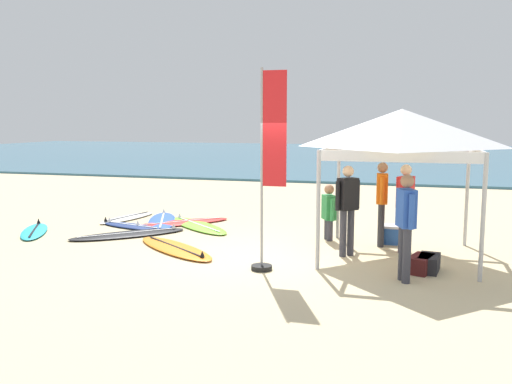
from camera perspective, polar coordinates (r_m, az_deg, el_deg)
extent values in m
plane|color=beige|center=(10.15, 0.35, -6.89)|extent=(80.00, 80.00, 0.00)
cube|color=#386B84|center=(39.81, 12.28, 3.78)|extent=(80.00, 36.00, 0.10)
cylinder|color=#B7B7BC|center=(9.17, 6.61, -1.95)|extent=(0.07, 0.07, 2.05)
cylinder|color=#B7B7BC|center=(9.12, 22.98, -2.55)|extent=(0.07, 0.07, 2.05)
cylinder|color=#B7B7BC|center=(11.72, 8.73, 0.07)|extent=(0.07, 0.07, 2.05)
cylinder|color=#B7B7BC|center=(11.68, 21.50, -0.39)|extent=(0.07, 0.07, 2.05)
cube|color=white|center=(8.94, 14.97, 3.64)|extent=(2.60, 0.03, 0.18)
cube|color=white|center=(11.54, 15.26, 4.45)|extent=(2.60, 0.03, 0.18)
cube|color=white|center=(10.35, 7.89, 4.31)|extent=(0.03, 2.60, 0.18)
cube|color=white|center=(10.30, 22.40, 3.81)|extent=(0.03, 2.60, 0.18)
pyramid|color=white|center=(10.23, 15.22, 6.55)|extent=(2.72, 2.72, 0.70)
ellipsoid|color=black|center=(12.30, -13.40, -4.38)|extent=(2.35, 2.28, 0.07)
cube|color=white|center=(12.29, -13.41, -4.20)|extent=(1.62, 1.54, 0.01)
cone|color=white|center=(12.57, -8.73, -3.56)|extent=(0.09, 0.09, 0.12)
ellipsoid|color=#23B2CC|center=(13.28, -22.48, -3.87)|extent=(1.47, 1.95, 0.07)
cube|color=black|center=(13.28, -22.49, -3.71)|extent=(0.90, 1.44, 0.01)
cone|color=black|center=(14.05, -22.10, -2.86)|extent=(0.09, 0.09, 0.12)
ellipsoid|color=white|center=(14.37, -13.50, -2.68)|extent=(0.91, 1.98, 0.07)
cube|color=black|center=(14.36, -13.50, -2.53)|extent=(0.39, 1.60, 0.01)
cone|color=black|center=(13.79, -15.69, -2.77)|extent=(0.09, 0.09, 0.12)
ellipsoid|color=orange|center=(10.80, -8.62, -5.91)|extent=(2.45, 2.08, 0.07)
cube|color=black|center=(10.79, -8.62, -5.71)|extent=(1.76, 1.33, 0.01)
cone|color=black|center=(9.89, -5.73, -6.53)|extent=(0.09, 0.09, 0.12)
ellipsoid|color=red|center=(13.44, -8.09, -3.24)|extent=(2.32, 2.30, 0.07)
cube|color=white|center=(13.43, -8.09, -3.08)|extent=(1.59, 1.57, 0.01)
cone|color=white|center=(13.10, -12.43, -3.20)|extent=(0.09, 0.09, 0.12)
ellipsoid|color=#7AD12D|center=(13.03, -6.19, -3.55)|extent=(2.37, 2.20, 0.07)
cube|color=white|center=(13.02, -6.19, -3.38)|extent=(1.66, 1.46, 0.01)
cone|color=white|center=(13.94, -8.11, -2.45)|extent=(0.09, 0.09, 0.12)
ellipsoid|color=navy|center=(13.21, -13.01, -3.55)|extent=(1.92, 0.98, 0.07)
cube|color=white|center=(13.20, -13.02, -3.38)|extent=(1.53, 0.46, 0.01)
cone|color=white|center=(13.73, -15.30, -2.80)|extent=(0.09, 0.09, 0.12)
ellipsoid|color=blue|center=(13.73, -9.94, -3.05)|extent=(1.59, 2.54, 0.07)
cube|color=white|center=(13.73, -9.94, -2.89)|extent=(0.87, 1.95, 0.01)
cone|color=white|center=(14.72, -9.76, -1.96)|extent=(0.09, 0.09, 0.12)
cylinder|color=#383842|center=(10.21, 9.23, -4.37)|extent=(0.13, 0.13, 0.88)
cylinder|color=#383842|center=(10.32, 10.01, -4.25)|extent=(0.13, 0.13, 0.88)
cube|color=black|center=(10.14, 9.71, -0.21)|extent=(0.41, 0.41, 0.60)
sphere|color=beige|center=(10.09, 9.77, 2.18)|extent=(0.21, 0.21, 0.21)
cylinder|color=black|center=(10.00, 8.69, -0.41)|extent=(0.09, 0.09, 0.54)
cylinder|color=black|center=(10.29, 10.71, -0.24)|extent=(0.09, 0.09, 0.54)
cylinder|color=#383842|center=(10.88, 15.64, -3.82)|extent=(0.13, 0.13, 0.88)
cylinder|color=#383842|center=(10.72, 15.24, -3.97)|extent=(0.13, 0.13, 0.88)
cube|color=red|center=(10.68, 15.58, 0.00)|extent=(0.35, 0.42, 0.60)
sphere|color=beige|center=(10.63, 15.66, 2.27)|extent=(0.21, 0.21, 0.21)
cylinder|color=red|center=(10.89, 16.08, 0.02)|extent=(0.09, 0.09, 0.54)
cylinder|color=red|center=(10.47, 15.06, -0.23)|extent=(0.09, 0.09, 0.54)
cylinder|color=#2D2D33|center=(11.31, 13.12, -3.31)|extent=(0.13, 0.13, 0.88)
cylinder|color=#2D2D33|center=(11.13, 13.14, -3.48)|extent=(0.13, 0.13, 0.88)
cube|color=orange|center=(11.11, 13.24, 0.36)|extent=(0.24, 0.37, 0.60)
sphere|color=#9E7051|center=(11.06, 13.31, 2.54)|extent=(0.21, 0.21, 0.21)
cylinder|color=orange|center=(11.34, 13.22, 0.40)|extent=(0.09, 0.09, 0.54)
cylinder|color=orange|center=(10.88, 13.26, 0.11)|extent=(0.09, 0.09, 0.54)
cylinder|color=#383842|center=(8.76, 15.70, -6.53)|extent=(0.13, 0.13, 0.88)
cylinder|color=#383842|center=(8.93, 15.31, -6.26)|extent=(0.13, 0.13, 0.88)
cube|color=#2851B2|center=(8.70, 15.67, -1.66)|extent=(0.33, 0.41, 0.60)
sphere|color=#9E7051|center=(8.65, 15.77, 1.13)|extent=(0.21, 0.21, 0.21)
cylinder|color=#2851B2|center=(8.49, 16.20, -2.03)|extent=(0.09, 0.09, 0.54)
cylinder|color=#2851B2|center=(8.92, 15.16, -1.55)|extent=(0.09, 0.09, 0.54)
cylinder|color=#383842|center=(11.70, 7.57, -3.89)|extent=(0.13, 0.13, 0.45)
cylinder|color=#383842|center=(11.53, 7.84, -4.07)|extent=(0.13, 0.13, 0.45)
cube|color=#2D8C47|center=(11.53, 7.75, -1.62)|extent=(0.36, 0.42, 0.52)
sphere|color=#9E7051|center=(11.47, 7.78, 0.28)|extent=(0.21, 0.21, 0.21)
cylinder|color=#2D8C47|center=(11.74, 7.40, -1.54)|extent=(0.09, 0.09, 0.47)
cylinder|color=#2D8C47|center=(11.31, 8.11, -1.90)|extent=(0.09, 0.09, 0.47)
cylinder|color=#99999E|center=(8.98, 0.61, 2.24)|extent=(0.04, 0.04, 3.40)
cube|color=red|center=(8.88, 2.00, 6.71)|extent=(0.40, 0.02, 1.90)
cylinder|color=black|center=(9.28, 0.60, -8.02)|extent=(0.36, 0.36, 0.08)
cube|color=#232328|center=(9.62, 17.89, -7.21)|extent=(0.40, 0.64, 0.28)
cube|color=#4C1919|center=(9.54, 17.13, -7.31)|extent=(0.49, 0.67, 0.28)
cube|color=#2D60B7|center=(11.53, 14.13, -4.50)|extent=(0.48, 0.34, 0.34)
cube|color=white|center=(11.49, 14.17, -3.55)|extent=(0.50, 0.36, 0.05)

